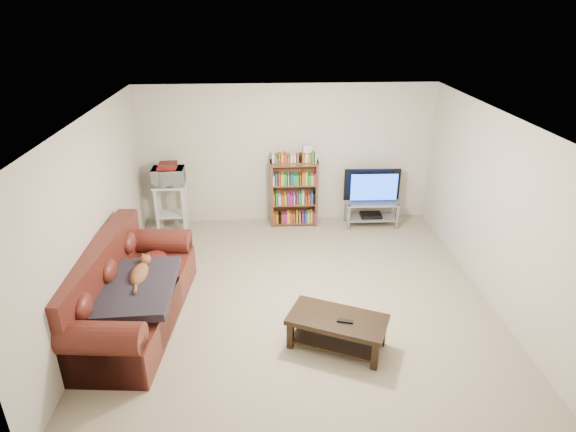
{
  "coord_description": "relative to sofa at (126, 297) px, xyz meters",
  "views": [
    {
      "loc": [
        -0.44,
        -5.42,
        3.63
      ],
      "look_at": [
        -0.1,
        0.4,
        1.0
      ],
      "focal_mm": 30.0,
      "sensor_mm": 36.0,
      "label": 1
    }
  ],
  "objects": [
    {
      "name": "floor",
      "position": [
        2.12,
        0.41,
        -0.34
      ],
      "size": [
        5.0,
        5.0,
        0.0
      ],
      "primitive_type": "plane",
      "color": "tan",
      "rests_on": "ground"
    },
    {
      "name": "ceiling",
      "position": [
        2.12,
        0.41,
        2.06
      ],
      "size": [
        5.0,
        5.0,
        0.0
      ],
      "primitive_type": "plane",
      "rotation": [
        3.14,
        0.0,
        0.0
      ],
      "color": "white",
      "rests_on": "ground"
    },
    {
      "name": "wall_back",
      "position": [
        2.12,
        2.91,
        0.86
      ],
      "size": [
        5.0,
        0.0,
        5.0
      ],
      "primitive_type": "plane",
      "rotation": [
        1.57,
        0.0,
        0.0
      ],
      "color": "beige",
      "rests_on": "ground"
    },
    {
      "name": "wall_front",
      "position": [
        2.12,
        -2.09,
        0.86
      ],
      "size": [
        5.0,
        0.0,
        5.0
      ],
      "primitive_type": "plane",
      "rotation": [
        -1.57,
        0.0,
        0.0
      ],
      "color": "beige",
      "rests_on": "ground"
    },
    {
      "name": "wall_left",
      "position": [
        -0.38,
        0.41,
        0.86
      ],
      "size": [
        0.0,
        5.0,
        5.0
      ],
      "primitive_type": "plane",
      "rotation": [
        1.57,
        0.0,
        1.57
      ],
      "color": "beige",
      "rests_on": "ground"
    },
    {
      "name": "wall_right",
      "position": [
        4.62,
        0.41,
        0.86
      ],
      "size": [
        0.0,
        5.0,
        5.0
      ],
      "primitive_type": "plane",
      "rotation": [
        1.57,
        0.0,
        -1.57
      ],
      "color": "beige",
      "rests_on": "ground"
    },
    {
      "name": "sofa",
      "position": [
        0.0,
        0.0,
        0.0
      ],
      "size": [
        1.22,
        2.42,
        1.0
      ],
      "rotation": [
        0.0,
        0.0,
        -0.09
      ],
      "color": "#561E16",
      "rests_on": "floor"
    },
    {
      "name": "blanket",
      "position": [
        0.18,
        -0.18,
        0.23
      ],
      "size": [
        0.92,
        1.18,
        0.19
      ],
      "primitive_type": "cube",
      "rotation": [
        0.05,
        -0.04,
        -0.01
      ],
      "color": "#27222B",
      "rests_on": "sofa"
    },
    {
      "name": "cat",
      "position": [
        0.2,
        0.04,
        0.29
      ],
      "size": [
        0.31,
        0.66,
        0.19
      ],
      "primitive_type": null,
      "rotation": [
        0.0,
        0.0,
        -0.09
      ],
      "color": "brown",
      "rests_on": "sofa"
    },
    {
      "name": "coffee_table",
      "position": [
        2.49,
        -0.63,
        -0.07
      ],
      "size": [
        1.21,
        0.94,
        0.39
      ],
      "rotation": [
        0.0,
        0.0,
        -0.43
      ],
      "color": "black",
      "rests_on": "floor"
    },
    {
      "name": "remote",
      "position": [
        2.56,
        -0.71,
        0.06
      ],
      "size": [
        0.18,
        0.1,
        0.02
      ],
      "primitive_type": "cube",
      "rotation": [
        0.0,
        0.0,
        -0.28
      ],
      "color": "black",
      "rests_on": "coffee_table"
    },
    {
      "name": "tv_stand",
      "position": [
        3.57,
        2.56,
        -0.04
      ],
      "size": [
        0.91,
        0.43,
        0.45
      ],
      "rotation": [
        0.0,
        0.0,
        -0.02
      ],
      "color": "#999EA3",
      "rests_on": "floor"
    },
    {
      "name": "television",
      "position": [
        3.57,
        2.56,
        0.38
      ],
      "size": [
        0.97,
        0.15,
        0.56
      ],
      "primitive_type": "imported",
      "rotation": [
        0.0,
        0.0,
        3.12
      ],
      "color": "black",
      "rests_on": "tv_stand"
    },
    {
      "name": "dvd_player",
      "position": [
        3.57,
        2.56,
        -0.15
      ],
      "size": [
        0.36,
        0.26,
        0.06
      ],
      "primitive_type": "cube",
      "rotation": [
        0.0,
        0.0,
        -0.02
      ],
      "color": "black",
      "rests_on": "tv_stand"
    },
    {
      "name": "bookshelf",
      "position": [
        2.23,
        2.68,
        0.26
      ],
      "size": [
        0.81,
        0.25,
        1.16
      ],
      "rotation": [
        0.0,
        0.0,
        -0.0
      ],
      "color": "brown",
      "rests_on": "floor"
    },
    {
      "name": "shelf_clutter",
      "position": [
        2.33,
        2.69,
        0.93
      ],
      "size": [
        0.59,
        0.18,
        0.28
      ],
      "rotation": [
        0.0,
        0.0,
        -0.0
      ],
      "color": "silver",
      "rests_on": "bookshelf"
    },
    {
      "name": "microwave_stand",
      "position": [
        0.15,
        2.55,
        0.19
      ],
      "size": [
        0.53,
        0.39,
        0.84
      ],
      "rotation": [
        0.0,
        0.0,
        0.02
      ],
      "color": "silver",
      "rests_on": "floor"
    },
    {
      "name": "microwave",
      "position": [
        0.15,
        2.55,
        0.64
      ],
      "size": [
        0.52,
        0.36,
        0.29
      ],
      "primitive_type": "imported",
      "rotation": [
        0.0,
        0.0,
        0.02
      ],
      "color": "silver",
      "rests_on": "microwave_stand"
    },
    {
      "name": "game_boxes",
      "position": [
        0.15,
        2.55,
        0.8
      ],
      "size": [
        0.31,
        0.27,
        0.05
      ],
      "primitive_type": "cube",
      "rotation": [
        0.0,
        0.0,
        0.02
      ],
      "color": "maroon",
      "rests_on": "microwave"
    }
  ]
}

